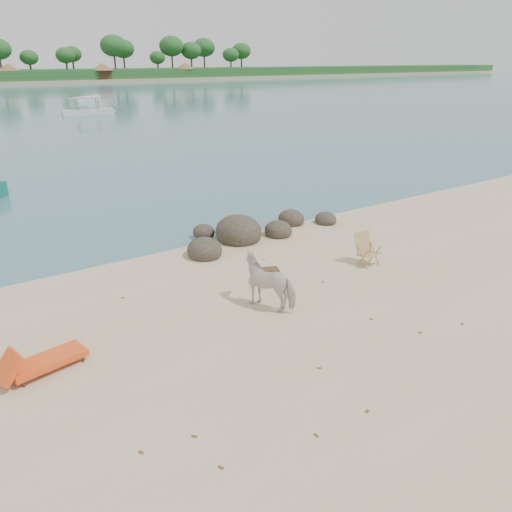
{
  "coord_description": "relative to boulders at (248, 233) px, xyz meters",
  "views": [
    {
      "loc": [
        -6.28,
        -8.02,
        5.82
      ],
      "look_at": [
        0.54,
        2.0,
        1.0
      ],
      "focal_mm": 35.0,
      "sensor_mm": 36.0,
      "label": 1
    }
  ],
  "objects": [
    {
      "name": "side_table",
      "position": [
        -1.63,
        -3.49,
        0.01
      ],
      "size": [
        0.64,
        0.53,
        0.44
      ],
      "primitive_type": null,
      "rotation": [
        0.0,
        0.0,
        -0.39
      ],
      "color": "#362815",
      "rests_on": "ground"
    },
    {
      "name": "dead_leaves",
      "position": [
        -3.05,
        -6.56,
        -0.21
      ],
      "size": [
        7.92,
        6.98,
        0.0
      ],
      "color": "brown",
      "rests_on": "ground"
    },
    {
      "name": "boulders",
      "position": [
        0.0,
        0.0,
        0.0
      ],
      "size": [
        6.33,
        2.8,
        1.16
      ],
      "rotation": [
        0.0,
        0.0,
        -0.41
      ],
      "color": "#332D22",
      "rests_on": "ground"
    },
    {
      "name": "cow",
      "position": [
        -2.31,
        -4.52,
        0.43
      ],
      "size": [
        1.3,
        1.68,
        1.29
      ],
      "primitive_type": "imported",
      "rotation": [
        0.0,
        0.0,
        3.6
      ],
      "color": "silver",
      "rests_on": "ground"
    },
    {
      "name": "boat_far",
      "position": [
        13.43,
        64.0,
        0.14
      ],
      "size": [
        5.87,
        4.53,
        0.71
      ],
      "primitive_type": null,
      "rotation": [
        0.0,
        0.0,
        0.58
      ],
      "color": "silver",
      "rests_on": "water"
    },
    {
      "name": "deck_chair",
      "position": [
        1.67,
        -4.05,
        0.26
      ],
      "size": [
        0.63,
        0.69,
        0.95
      ],
      "primitive_type": null,
      "rotation": [
        0.0,
        0.0,
        -0.04
      ],
      "color": "tan",
      "rests_on": "ground"
    },
    {
      "name": "lounge_chair",
      "position": [
        -7.61,
        -4.29,
        0.06
      ],
      "size": [
        1.91,
        0.97,
        0.55
      ],
      "primitive_type": null,
      "rotation": [
        0.0,
        0.0,
        0.19
      ],
      "color": "orange",
      "rests_on": "ground"
    },
    {
      "name": "boat_mid",
      "position": [
        7.88,
        44.3,
        1.28
      ],
      "size": [
        6.22,
        1.97,
        2.98
      ],
      "primitive_type": null,
      "rotation": [
        0.0,
        0.0,
        -0.1
      ],
      "color": "silver",
      "rests_on": "water"
    }
  ]
}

